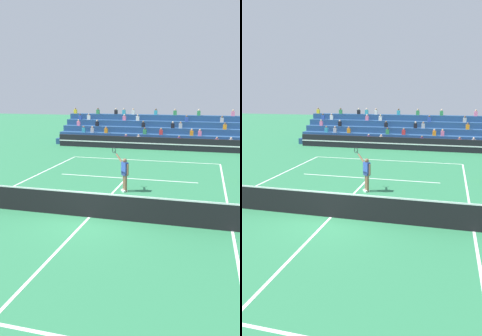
# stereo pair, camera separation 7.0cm
# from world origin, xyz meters

# --- Properties ---
(ground_plane) EXTENTS (120.00, 120.00, 0.00)m
(ground_plane) POSITION_xyz_m (0.00, 0.00, 0.00)
(ground_plane) COLOR #2D7A4C
(court_lines) EXTENTS (11.10, 23.90, 0.01)m
(court_lines) POSITION_xyz_m (0.00, 0.00, 0.00)
(court_lines) COLOR white
(court_lines) RESTS_ON ground
(tennis_net) EXTENTS (12.00, 0.10, 1.10)m
(tennis_net) POSITION_xyz_m (0.00, 0.00, 0.54)
(tennis_net) COLOR slate
(tennis_net) RESTS_ON ground
(sponsor_banner_wall) EXTENTS (18.00, 0.26, 1.10)m
(sponsor_banner_wall) POSITION_xyz_m (0.00, 16.82, 0.55)
(sponsor_banner_wall) COLOR black
(sponsor_banner_wall) RESTS_ON ground
(bleacher_stand) EXTENTS (19.68, 4.75, 3.38)m
(bleacher_stand) POSITION_xyz_m (0.00, 20.63, 1.02)
(bleacher_stand) COLOR navy
(bleacher_stand) RESTS_ON ground
(tennis_player) EXTENTS (1.13, 0.96, 2.22)m
(tennis_player) POSITION_xyz_m (0.50, 3.88, 0.98)
(tennis_player) COLOR brown
(tennis_player) RESTS_ON ground
(tennis_ball) EXTENTS (0.07, 0.07, 0.07)m
(tennis_ball) POSITION_xyz_m (1.02, 2.83, 0.03)
(tennis_ball) COLOR #C6DB33
(tennis_ball) RESTS_ON ground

